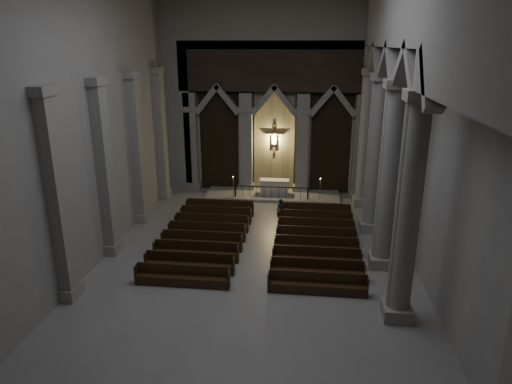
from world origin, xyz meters
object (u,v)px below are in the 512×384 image
(candle_stand_left, at_px, (233,193))
(candle_stand_right, at_px, (320,196))
(altar, at_px, (274,187))
(pews, at_px, (260,241))
(worshipper, at_px, (281,211))
(altar_rail, at_px, (271,191))

(candle_stand_left, bearing_deg, candle_stand_right, 1.04)
(altar, relative_size, candle_stand_left, 1.22)
(altar, bearing_deg, pews, -90.91)
(candle_stand_left, height_order, candle_stand_right, candle_stand_right)
(altar, xyz_separation_m, candle_stand_right, (2.88, -0.87, -0.21))
(pews, height_order, worshipper, worshipper)
(pews, bearing_deg, worshipper, 76.04)
(altar_rail, xyz_separation_m, candle_stand_left, (-2.36, -0.16, -0.19))
(worshipper, bearing_deg, candle_stand_left, 127.73)
(altar, bearing_deg, altar_rail, -98.50)
(altar_rail, height_order, candle_stand_right, candle_stand_right)
(altar, height_order, worshipper, worshipper)
(altar, distance_m, pews, 7.71)
(pews, bearing_deg, candle_stand_left, 109.32)
(candle_stand_right, height_order, worshipper, candle_stand_right)
(altar, xyz_separation_m, altar_rail, (-0.12, -0.82, -0.02))
(worshipper, bearing_deg, altar, 93.94)
(altar_rail, distance_m, candle_stand_left, 2.37)
(candle_stand_left, distance_m, candle_stand_right, 5.36)
(altar_rail, bearing_deg, candle_stand_left, -176.23)
(altar_rail, xyz_separation_m, worshipper, (0.82, -3.59, 0.06))
(candle_stand_right, height_order, pews, candle_stand_right)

